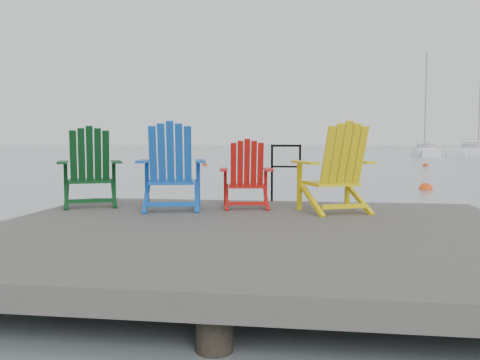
# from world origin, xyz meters

# --- Properties ---
(ground) EXTENTS (400.00, 400.00, 0.00)m
(ground) POSITION_xyz_m (0.00, 0.00, 0.00)
(ground) COLOR slate
(ground) RESTS_ON ground
(dock) EXTENTS (6.00, 5.00, 1.40)m
(dock) POSITION_xyz_m (0.00, 0.00, 0.35)
(dock) COLOR #2C2A27
(dock) RESTS_ON ground
(handrail) EXTENTS (0.48, 0.04, 0.90)m
(handrail) POSITION_xyz_m (0.25, 2.45, 1.04)
(handrail) COLOR black
(handrail) RESTS_ON dock
(chair_green) EXTENTS (1.10, 1.05, 1.12)m
(chair_green) POSITION_xyz_m (-2.54, 1.43, 1.07)
(chair_green) COLOR #093614
(chair_green) RESTS_ON dock
(chair_blue) EXTENTS (1.07, 1.01, 1.17)m
(chair_blue) POSITION_xyz_m (-1.25, 1.19, 1.09)
(chair_blue) COLOR #114CB3
(chair_blue) RESTS_ON dock
(chair_red) EXTENTS (0.84, 0.79, 0.95)m
(chair_red) POSITION_xyz_m (-0.26, 1.55, 0.98)
(chair_red) COLOR #B6110D
(chair_red) RESTS_ON dock
(chair_yellow) EXTENTS (1.13, 1.08, 1.16)m
(chair_yellow) POSITION_xyz_m (0.97, 1.29, 1.09)
(chair_yellow) COLOR yellow
(chair_yellow) RESTS_ON dock
(sailboat_near) EXTENTS (2.77, 8.00, 10.90)m
(sailboat_near) POSITION_xyz_m (12.04, 48.27, 0.36)
(sailboat_near) COLOR white
(sailboat_near) RESTS_ON ground
(sailboat_mid) EXTENTS (7.53, 8.93, 12.77)m
(sailboat_mid) POSITION_xyz_m (17.40, 49.56, 0.35)
(sailboat_mid) COLOR white
(sailboat_mid) RESTS_ON ground
(buoy_a) EXTENTS (0.40, 0.40, 0.40)m
(buoy_a) POSITION_xyz_m (4.08, 10.38, 0.00)
(buoy_a) COLOR #EB440D
(buoy_a) RESTS_ON ground
(buoy_b) EXTENTS (0.34, 0.34, 0.34)m
(buoy_b) POSITION_xyz_m (-5.80, 24.71, 0.00)
(buoy_b) COLOR #BE350B
(buoy_b) RESTS_ON ground
(buoy_c) EXTENTS (0.33, 0.33, 0.33)m
(buoy_c) POSITION_xyz_m (7.32, 25.62, 0.00)
(buoy_c) COLOR red
(buoy_c) RESTS_ON ground
(buoy_d) EXTENTS (0.34, 0.34, 0.34)m
(buoy_d) POSITION_xyz_m (3.84, 40.00, 0.00)
(buoy_d) COLOR red
(buoy_d) RESTS_ON ground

